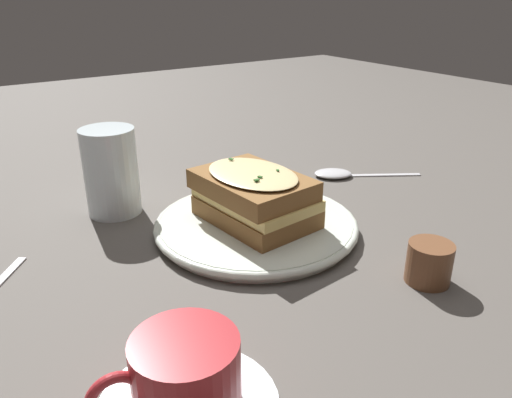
% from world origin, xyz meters
% --- Properties ---
extents(ground_plane, '(2.40, 2.40, 0.00)m').
position_xyz_m(ground_plane, '(0.00, 0.00, 0.00)').
color(ground_plane, '#514C47').
extents(dinner_plate, '(0.25, 0.25, 0.02)m').
position_xyz_m(dinner_plate, '(0.01, 0.03, 0.01)').
color(dinner_plate, silver).
rests_on(dinner_plate, ground_plane).
extents(sandwich, '(0.15, 0.11, 0.07)m').
position_xyz_m(sandwich, '(0.01, 0.02, 0.05)').
color(sandwich, brown).
rests_on(sandwich, dinner_plate).
extents(teacup_with_saucer, '(0.13, 0.13, 0.06)m').
position_xyz_m(teacup_with_saucer, '(0.21, -0.17, 0.03)').
color(teacup_with_saucer, white).
rests_on(teacup_with_saucer, ground_plane).
extents(water_glass, '(0.07, 0.07, 0.11)m').
position_xyz_m(water_glass, '(-0.15, -0.10, 0.06)').
color(water_glass, silver).
rests_on(water_glass, ground_plane).
extents(spoon, '(0.11, 0.16, 0.01)m').
position_xyz_m(spoon, '(-0.08, 0.24, 0.00)').
color(spoon, silver).
rests_on(spoon, ground_plane).
extents(condiment_pot, '(0.05, 0.05, 0.04)m').
position_xyz_m(condiment_pot, '(0.20, 0.11, 0.02)').
color(condiment_pot, brown).
rests_on(condiment_pot, ground_plane).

